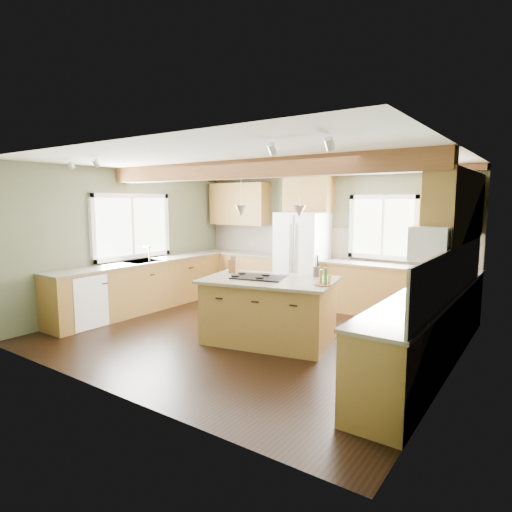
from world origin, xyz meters
The scene contains 37 objects.
floor centered at (0.00, 0.00, 0.00)m, with size 5.60×5.60×0.00m, color black.
ceiling centered at (0.00, 0.00, 2.60)m, with size 5.60×5.60×0.00m, color silver.
wall_back centered at (0.00, 2.50, 1.30)m, with size 5.60×5.60×0.00m, color #4F573E.
wall_left centered at (-2.80, 0.00, 1.30)m, with size 5.00×5.00×0.00m, color #4F573E.
wall_right centered at (2.80, 0.00, 1.30)m, with size 5.00×5.00×0.00m, color #4F573E.
ceiling_beam centered at (0.00, -0.12, 2.47)m, with size 5.55×0.26×0.26m, color brown.
soffit_trim centered at (0.00, 2.40, 2.54)m, with size 5.55×0.20×0.10m, color brown.
backsplash_back centered at (0.00, 2.48, 1.21)m, with size 5.58×0.03×0.58m, color brown.
backsplash_right centered at (2.78, 0.05, 1.21)m, with size 0.03×3.70×0.58m, color brown.
base_cab_back_left centered at (-1.79, 2.20, 0.44)m, with size 2.02×0.60×0.88m, color brown.
counter_back_left centered at (-1.79, 2.20, 0.90)m, with size 2.06×0.64×0.04m, color brown.
base_cab_back_right centered at (1.49, 2.20, 0.44)m, with size 2.62×0.60×0.88m, color brown.
counter_back_right centered at (1.49, 2.20, 0.90)m, with size 2.66×0.64×0.04m, color brown.
base_cab_left centered at (-2.50, 0.05, 0.44)m, with size 0.60×3.70×0.88m, color brown.
counter_left centered at (-2.50, 0.05, 0.90)m, with size 0.64×3.74×0.04m, color brown.
base_cab_right centered at (2.50, 0.05, 0.44)m, with size 0.60×3.70×0.88m, color brown.
counter_right centered at (2.50, 0.05, 0.90)m, with size 0.64×3.74×0.04m, color brown.
upper_cab_back_left centered at (-1.99, 2.33, 1.95)m, with size 1.40×0.35×0.90m, color brown.
upper_cab_over_fridge centered at (-0.30, 2.33, 2.15)m, with size 0.96×0.35×0.70m, color brown.
upper_cab_right centered at (2.62, 0.90, 1.95)m, with size 0.35×2.20×0.90m, color brown.
upper_cab_back_corner centered at (2.30, 2.33, 1.95)m, with size 0.90×0.35×0.90m, color brown.
window_left centered at (-2.78, 0.05, 1.55)m, with size 0.04×1.60×1.05m, color white.
window_back centered at (1.15, 2.48, 1.55)m, with size 1.10×0.04×1.00m, color white.
sink centered at (-2.50, 0.05, 0.91)m, with size 0.50×0.65×0.03m, color #262628.
faucet centered at (-2.32, 0.05, 1.05)m, with size 0.02×0.02×0.28m, color #B2B2B7.
dishwasher centered at (-2.49, -1.25, 0.43)m, with size 0.60×0.60×0.84m, color white.
oven centered at (2.49, -1.25, 0.43)m, with size 0.60×0.72×0.84m, color white.
microwave centered at (2.58, -0.05, 1.55)m, with size 0.40×0.70×0.38m, color white.
pendant_left centered at (-0.02, -0.22, 1.88)m, with size 0.18×0.18×0.16m, color #B2B2B7.
pendant_right centered at (0.82, -0.03, 1.88)m, with size 0.18×0.18×0.16m, color #B2B2B7.
refrigerator centered at (-0.30, 2.12, 0.90)m, with size 0.90×0.74×1.80m, color white.
island centered at (0.40, -0.12, 0.44)m, with size 1.73×1.06×0.88m, color brown.
island_top centered at (0.40, -0.12, 0.90)m, with size 1.85×1.17×0.04m, color brown.
cooktop centered at (0.26, -0.15, 0.93)m, with size 0.75×0.50×0.02m, color black.
knife_block centered at (-0.32, -0.02, 1.03)m, with size 0.13×0.09×0.21m, color brown.
utensil_crock centered at (0.87, 0.43, 0.99)m, with size 0.11×0.11×0.14m, color #443D36.
bottle_tray centered at (1.24, -0.11, 1.03)m, with size 0.25×0.25×0.23m, color brown, non-canonical shape.
Camera 1 is at (3.68, -5.14, 2.02)m, focal length 30.00 mm.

